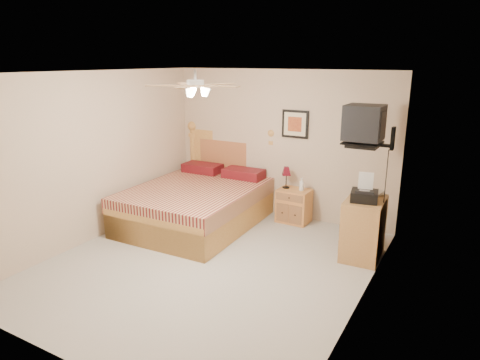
# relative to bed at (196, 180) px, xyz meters

# --- Properties ---
(floor) EXTENTS (4.50, 4.50, 0.00)m
(floor) POSITION_rel_bed_xyz_m (0.98, -1.12, -0.76)
(floor) COLOR #A49D94
(floor) RESTS_ON ground
(ceiling) EXTENTS (4.00, 4.50, 0.04)m
(ceiling) POSITION_rel_bed_xyz_m (0.98, -1.12, 1.74)
(ceiling) COLOR white
(ceiling) RESTS_ON ground
(wall_back) EXTENTS (4.00, 0.04, 2.50)m
(wall_back) POSITION_rel_bed_xyz_m (0.98, 1.13, 0.49)
(wall_back) COLOR #C4AB90
(wall_back) RESTS_ON ground
(wall_front) EXTENTS (4.00, 0.04, 2.50)m
(wall_front) POSITION_rel_bed_xyz_m (0.98, -3.37, 0.49)
(wall_front) COLOR #C4AB90
(wall_front) RESTS_ON ground
(wall_left) EXTENTS (0.04, 4.50, 2.50)m
(wall_left) POSITION_rel_bed_xyz_m (-1.02, -1.12, 0.49)
(wall_left) COLOR #C4AB90
(wall_left) RESTS_ON ground
(wall_right) EXTENTS (0.04, 4.50, 2.50)m
(wall_right) POSITION_rel_bed_xyz_m (2.98, -1.12, 0.49)
(wall_right) COLOR #C4AB90
(wall_right) RESTS_ON ground
(bed) EXTENTS (1.86, 2.41, 1.53)m
(bed) POSITION_rel_bed_xyz_m (0.00, 0.00, 0.00)
(bed) COLOR #BF853B
(bed) RESTS_ON ground
(nightstand) EXTENTS (0.53, 0.40, 0.57)m
(nightstand) POSITION_rel_bed_xyz_m (1.37, 0.88, -0.48)
(nightstand) COLOR #C77B3E
(nightstand) RESTS_ON ground
(table_lamp) EXTENTS (0.24, 0.24, 0.36)m
(table_lamp) POSITION_rel_bed_xyz_m (1.20, 0.91, -0.02)
(table_lamp) COLOR #520815
(table_lamp) RESTS_ON nightstand
(lotion_bottle) EXTENTS (0.10, 0.10, 0.22)m
(lotion_bottle) POSITION_rel_bed_xyz_m (1.49, 0.89, -0.09)
(lotion_bottle) COLOR white
(lotion_bottle) RESTS_ON nightstand
(framed_picture) EXTENTS (0.46, 0.04, 0.46)m
(framed_picture) POSITION_rel_bed_xyz_m (1.25, 1.11, 0.86)
(framed_picture) COLOR black
(framed_picture) RESTS_ON wall_back
(dresser) EXTENTS (0.53, 0.73, 0.84)m
(dresser) POSITION_rel_bed_xyz_m (2.71, 0.11, -0.34)
(dresser) COLOR #A46736
(dresser) RESTS_ON ground
(fax_machine) EXTENTS (0.40, 0.42, 0.36)m
(fax_machine) POSITION_rel_bed_xyz_m (2.70, 0.02, 0.26)
(fax_machine) COLOR black
(fax_machine) RESTS_ON dresser
(magazine_lower) EXTENTS (0.29, 0.32, 0.03)m
(magazine_lower) POSITION_rel_bed_xyz_m (2.67, 0.38, 0.09)
(magazine_lower) COLOR #BEB09A
(magazine_lower) RESTS_ON dresser
(magazine_upper) EXTENTS (0.23, 0.28, 0.02)m
(magazine_upper) POSITION_rel_bed_xyz_m (2.67, 0.39, 0.11)
(magazine_upper) COLOR gray
(magazine_upper) RESTS_ON magazine_lower
(wall_tv) EXTENTS (0.56, 0.46, 0.58)m
(wall_tv) POSITION_rel_bed_xyz_m (2.73, 0.22, 1.05)
(wall_tv) COLOR black
(wall_tv) RESTS_ON wall_right
(ceiling_fan) EXTENTS (1.14, 1.14, 0.28)m
(ceiling_fan) POSITION_rel_bed_xyz_m (0.98, -1.32, 1.60)
(ceiling_fan) COLOR white
(ceiling_fan) RESTS_ON ceiling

